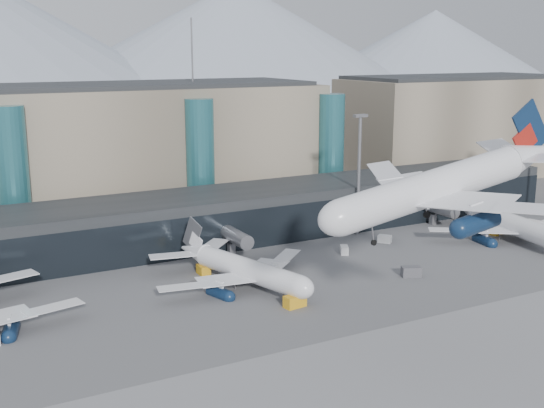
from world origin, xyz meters
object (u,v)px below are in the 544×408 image
at_px(jet_parked_right, 503,215).
at_px(veh_b, 203,270).
at_px(hero_jet, 454,173).
at_px(veh_e, 497,230).
at_px(veh_c, 411,272).
at_px(jet_parked_mid, 235,260).
at_px(veh_g, 385,239).
at_px(veh_d, 344,250).
at_px(veh_h, 295,301).
at_px(lightmast_mid, 359,168).

xyz_separation_m(jet_parked_right, veh_b, (-65.30, 6.59, -3.71)).
bearing_deg(hero_jet, veh_e, 38.39).
distance_m(veh_b, veh_e, 65.75).
bearing_deg(veh_e, veh_c, -176.08).
distance_m(jet_parked_mid, veh_b, 8.11).
relative_size(jet_parked_mid, veh_g, 12.59).
xyz_separation_m(hero_jet, veh_d, (13.84, 43.29, -23.17)).
relative_size(hero_jet, veh_b, 13.24).
xyz_separation_m(jet_parked_mid, veh_e, (62.49, 1.74, -3.07)).
bearing_deg(veh_h, lightmast_mid, 34.67).
distance_m(hero_jet, veh_g, 57.42).
bearing_deg(hero_jet, veh_d, 72.56).
relative_size(lightmast_mid, veh_b, 8.99).
distance_m(jet_parked_mid, veh_g, 38.37).
relative_size(veh_b, veh_e, 0.84).
bearing_deg(veh_h, jet_parked_right, 5.98).
distance_m(lightmast_mid, veh_b, 42.34).
height_order(hero_jet, jet_parked_right, hero_jet).
bearing_deg(lightmast_mid, veh_b, -167.15).
bearing_deg(veh_e, hero_jet, -159.14).
bearing_deg(veh_g, veh_c, -62.03).
distance_m(hero_jet, jet_parked_right, 66.14).
bearing_deg(veh_d, veh_g, -49.15).
relative_size(veh_b, veh_c, 0.87).
bearing_deg(veh_h, veh_c, -1.47).
relative_size(lightmast_mid, jet_parked_right, 0.69).
height_order(hero_jet, veh_h, hero_jet).
bearing_deg(veh_h, veh_b, 98.96).
bearing_deg(lightmast_mid, veh_c, -105.90).
xyz_separation_m(lightmast_mid, veh_d, (-10.35, -10.40, -13.65)).
distance_m(veh_g, veh_h, 40.70).
relative_size(veh_b, veh_d, 1.05).
xyz_separation_m(jet_parked_right, veh_g, (-24.84, 7.73, -3.76)).
xyz_separation_m(lightmast_mid, veh_e, (26.46, -13.97, -13.46)).
height_order(veh_c, veh_h, veh_h).
bearing_deg(veh_c, hero_jet, -99.63).
height_order(jet_parked_right, veh_d, jet_parked_right).
distance_m(veh_d, veh_h, 29.75).
height_order(veh_c, veh_e, veh_e).
relative_size(lightmast_mid, veh_h, 7.59).
height_order(veh_b, veh_e, veh_e).
height_order(jet_parked_right, veh_e, jet_parked_right).
xyz_separation_m(veh_b, veh_d, (28.75, -1.48, -0.05)).
height_order(jet_parked_right, veh_b, jet_parked_right).
relative_size(veh_b, veh_h, 0.84).
relative_size(veh_g, veh_h, 0.78).
relative_size(hero_jet, veh_c, 11.49).
distance_m(jet_parked_right, veh_g, 26.29).
relative_size(lightmast_mid, veh_d, 9.47).
height_order(jet_parked_right, veh_h, jet_parked_right).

